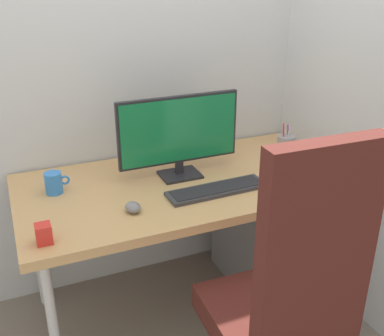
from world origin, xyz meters
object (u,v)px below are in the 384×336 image
object	(u,v)px
mouse	(133,207)
coffee_mug	(54,183)
filing_cabinet	(265,232)
pen_holder	(286,145)
office_chair	(286,300)
monitor	(179,133)
keyboard	(217,189)
notebook	(310,166)
desk_clamp_accessory	(44,234)

from	to	relation	value
mouse	coffee_mug	world-z (taller)	coffee_mug
filing_cabinet	pen_holder	size ratio (longest dim) A/B	3.52
office_chair	filing_cabinet	xyz separation A→B (m)	(0.44, 0.84, -0.30)
monitor	coffee_mug	distance (m)	0.62
monitor	pen_holder	distance (m)	0.66
pen_holder	keyboard	bearing A→B (deg)	-154.02
monitor	keyboard	world-z (taller)	monitor
keyboard	pen_holder	size ratio (longest dim) A/B	2.70
mouse	coffee_mug	bearing A→B (deg)	120.86
notebook	coffee_mug	bearing A→B (deg)	165.07
coffee_mug	monitor	bearing A→B (deg)	-4.21
mouse	desk_clamp_accessory	xyz separation A→B (m)	(-0.38, -0.10, 0.02)
filing_cabinet	mouse	size ratio (longest dim) A/B	7.77
pen_holder	desk_clamp_accessory	bearing A→B (deg)	-163.37
monitor	office_chair	bearing A→B (deg)	-85.68
pen_holder	monitor	bearing A→B (deg)	-177.29
mouse	notebook	distance (m)	0.98
office_chair	filing_cabinet	size ratio (longest dim) A/B	2.04
pen_holder	filing_cabinet	bearing A→B (deg)	-155.65
monitor	desk_clamp_accessory	xyz separation A→B (m)	(-0.69, -0.37, -0.18)
monitor	desk_clamp_accessory	distance (m)	0.81
notebook	desk_clamp_accessory	distance (m)	1.37
office_chair	pen_holder	size ratio (longest dim) A/B	7.17
keyboard	desk_clamp_accessory	xyz separation A→B (m)	(-0.79, -0.13, 0.03)
pen_holder	notebook	distance (m)	0.21
filing_cabinet	notebook	distance (m)	0.49
keyboard	notebook	xyz separation A→B (m)	(0.57, 0.06, -0.00)
notebook	coffee_mug	world-z (taller)	coffee_mug
monitor	notebook	world-z (taller)	monitor
filing_cabinet	mouse	world-z (taller)	mouse
monitor	mouse	size ratio (longest dim) A/B	7.50
office_chair	mouse	bearing A→B (deg)	122.65
coffee_mug	mouse	bearing A→B (deg)	-48.23
mouse	notebook	size ratio (longest dim) A/B	0.47
office_chair	keyboard	distance (m)	0.65
monitor	keyboard	bearing A→B (deg)	-68.23
desk_clamp_accessory	notebook	bearing A→B (deg)	8.22
notebook	keyboard	bearing A→B (deg)	-178.77
filing_cabinet	desk_clamp_accessory	bearing A→B (deg)	-164.27
pen_holder	desk_clamp_accessory	world-z (taller)	pen_holder
office_chair	keyboard	size ratio (longest dim) A/B	2.65
coffee_mug	desk_clamp_accessory	world-z (taller)	coffee_mug
office_chair	notebook	xyz separation A→B (m)	(0.60, 0.70, 0.14)
office_chair	desk_clamp_accessory	distance (m)	0.93
filing_cabinet	coffee_mug	world-z (taller)	coffee_mug
filing_cabinet	pen_holder	bearing A→B (deg)	24.35
mouse	monitor	bearing A→B (deg)	29.41
filing_cabinet	keyboard	bearing A→B (deg)	-153.51
mouse	desk_clamp_accessory	distance (m)	0.39
office_chair	filing_cabinet	bearing A→B (deg)	62.18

